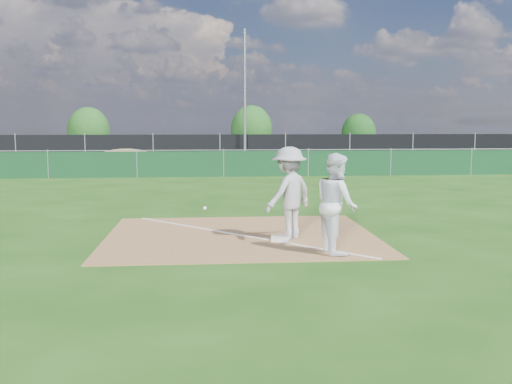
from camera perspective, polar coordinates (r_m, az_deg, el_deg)
ground at (r=21.77m, az=-2.88°, el=0.27°), size 90.00×90.00×0.00m
infield_dirt at (r=12.89m, az=-1.51°, el=-4.39°), size 6.00×5.00×0.02m
foul_line at (r=12.88m, az=-1.51°, el=-4.32°), size 5.01×5.01×0.01m
green_fence at (r=26.69m, az=-3.25°, el=2.81°), size 44.00×0.05×1.20m
dirt_mound at (r=30.48m, az=-12.89°, el=3.14°), size 3.38×2.60×1.17m
black_fence at (r=34.66m, az=-3.63°, el=4.28°), size 46.00×0.04×1.80m
parking_lot at (r=39.70m, az=-3.77°, el=3.33°), size 46.00×9.00×0.01m
light_pole at (r=34.41m, az=-1.12°, el=9.43°), size 0.16×0.16×8.00m
first_base at (r=12.36m, az=2.42°, el=-4.65°), size 0.44×0.44×0.08m
play_at_first at (r=12.36m, az=3.31°, el=-0.12°), size 2.59×1.41×2.01m
runner at (r=11.19m, az=8.04°, el=-1.14°), size 0.86×1.05×1.97m
car_left at (r=40.15m, az=-12.53°, el=4.29°), size 4.70×3.11×1.49m
car_mid at (r=39.46m, az=-5.31°, el=4.35°), size 4.51×1.94×1.45m
car_right at (r=38.96m, az=3.38°, el=4.25°), size 4.78×2.49×1.32m
tree_left at (r=44.55m, az=-16.40°, el=5.88°), size 3.08×3.08×3.66m
tree_mid at (r=44.80m, az=-0.44°, el=6.30°), size 3.25×3.25×3.85m
tree_right at (r=46.60m, az=10.22°, el=5.82°), size 2.72×2.72×3.23m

